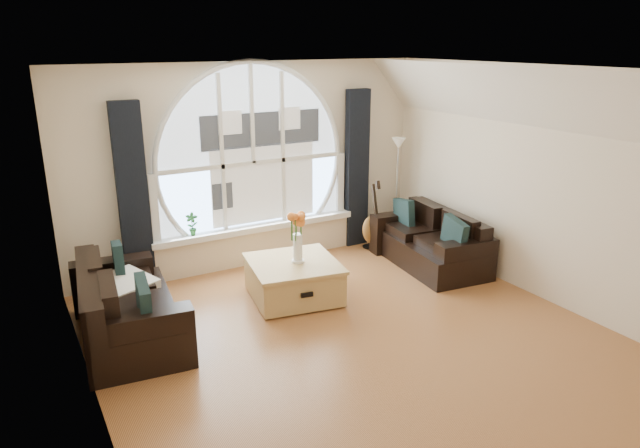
{
  "coord_description": "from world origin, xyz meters",
  "views": [
    {
      "loc": [
        -2.93,
        -4.27,
        2.97
      ],
      "look_at": [
        0.0,
        0.9,
        1.05
      ],
      "focal_mm": 32.29,
      "sensor_mm": 36.0,
      "label": 1
    }
  ],
  "objects_px": {
    "sofa_right": "(430,238)",
    "potted_plant": "(192,224)",
    "coffee_chest": "(294,278)",
    "sofa_left": "(127,302)",
    "vase_flowers": "(298,231)",
    "floor_lamp": "(397,191)",
    "guitar": "(373,215)"
  },
  "relations": [
    {
      "from": "sofa_left",
      "to": "vase_flowers",
      "type": "distance_m",
      "value": 2.02
    },
    {
      "from": "coffee_chest",
      "to": "vase_flowers",
      "type": "bearing_deg",
      "value": -23.82
    },
    {
      "from": "sofa_right",
      "to": "floor_lamp",
      "type": "relative_size",
      "value": 1.03
    },
    {
      "from": "coffee_chest",
      "to": "sofa_left",
      "type": "bearing_deg",
      "value": -169.54
    },
    {
      "from": "sofa_right",
      "to": "coffee_chest",
      "type": "bearing_deg",
      "value": -173.16
    },
    {
      "from": "sofa_right",
      "to": "coffee_chest",
      "type": "height_order",
      "value": "sofa_right"
    },
    {
      "from": "sofa_left",
      "to": "potted_plant",
      "type": "bearing_deg",
      "value": 55.61
    },
    {
      "from": "floor_lamp",
      "to": "guitar",
      "type": "bearing_deg",
      "value": -169.37
    },
    {
      "from": "floor_lamp",
      "to": "guitar",
      "type": "distance_m",
      "value": 0.56
    },
    {
      "from": "guitar",
      "to": "floor_lamp",
      "type": "bearing_deg",
      "value": 3.15
    },
    {
      "from": "coffee_chest",
      "to": "vase_flowers",
      "type": "distance_m",
      "value": 0.6
    },
    {
      "from": "vase_flowers",
      "to": "coffee_chest",
      "type": "bearing_deg",
      "value": 146.42
    },
    {
      "from": "sofa_right",
      "to": "potted_plant",
      "type": "distance_m",
      "value": 3.16
    },
    {
      "from": "potted_plant",
      "to": "vase_flowers",
      "type": "bearing_deg",
      "value": -56.54
    },
    {
      "from": "guitar",
      "to": "potted_plant",
      "type": "bearing_deg",
      "value": 164.8
    },
    {
      "from": "vase_flowers",
      "to": "floor_lamp",
      "type": "distance_m",
      "value": 2.44
    },
    {
      "from": "sofa_right",
      "to": "floor_lamp",
      "type": "height_order",
      "value": "floor_lamp"
    },
    {
      "from": "coffee_chest",
      "to": "potted_plant",
      "type": "xyz_separation_m",
      "value": [
        -0.81,
        1.27,
        0.45
      ]
    },
    {
      "from": "sofa_left",
      "to": "floor_lamp",
      "type": "height_order",
      "value": "floor_lamp"
    },
    {
      "from": "vase_flowers",
      "to": "potted_plant",
      "type": "height_order",
      "value": "vase_flowers"
    },
    {
      "from": "coffee_chest",
      "to": "potted_plant",
      "type": "relative_size",
      "value": 3.38
    },
    {
      "from": "sofa_right",
      "to": "guitar",
      "type": "distance_m",
      "value": 0.97
    },
    {
      "from": "coffee_chest",
      "to": "floor_lamp",
      "type": "relative_size",
      "value": 0.64
    },
    {
      "from": "sofa_right",
      "to": "potted_plant",
      "type": "xyz_separation_m",
      "value": [
        -2.89,
        1.26,
        0.3
      ]
    },
    {
      "from": "sofa_left",
      "to": "coffee_chest",
      "type": "height_order",
      "value": "sofa_left"
    },
    {
      "from": "vase_flowers",
      "to": "floor_lamp",
      "type": "relative_size",
      "value": 0.44
    },
    {
      "from": "vase_flowers",
      "to": "floor_lamp",
      "type": "xyz_separation_m",
      "value": [
        2.2,
        1.04,
        -0.05
      ]
    },
    {
      "from": "vase_flowers",
      "to": "sofa_left",
      "type": "bearing_deg",
      "value": 179.81
    },
    {
      "from": "coffee_chest",
      "to": "floor_lamp",
      "type": "xyz_separation_m",
      "value": [
        2.25,
        1.01,
        0.55
      ]
    },
    {
      "from": "sofa_left",
      "to": "guitar",
      "type": "relative_size",
      "value": 1.67
    },
    {
      "from": "sofa_right",
      "to": "coffee_chest",
      "type": "distance_m",
      "value": 2.08
    },
    {
      "from": "coffee_chest",
      "to": "potted_plant",
      "type": "height_order",
      "value": "potted_plant"
    }
  ]
}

